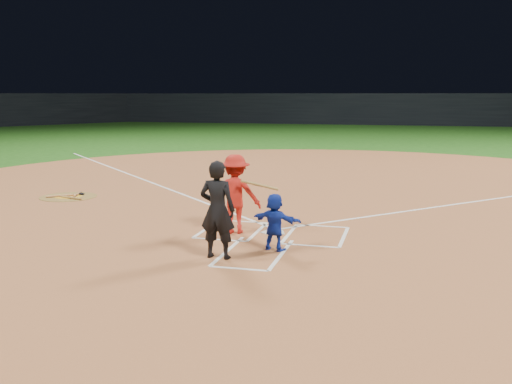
% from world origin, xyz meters
% --- Properties ---
extents(ground, '(120.00, 120.00, 0.00)m').
position_xyz_m(ground, '(0.00, 0.00, 0.00)').
color(ground, '#1B4E13').
rests_on(ground, ground).
extents(home_plate_dirt, '(28.00, 28.00, 0.01)m').
position_xyz_m(home_plate_dirt, '(0.00, 6.00, 0.01)').
color(home_plate_dirt, '#975731').
rests_on(home_plate_dirt, ground).
extents(stadium_wall_far, '(80.00, 1.20, 3.20)m').
position_xyz_m(stadium_wall_far, '(0.00, 48.00, 1.60)').
color(stadium_wall_far, black).
rests_on(stadium_wall_far, ground).
extents(home_plate, '(0.60, 0.60, 0.02)m').
position_xyz_m(home_plate, '(0.00, 0.00, 0.02)').
color(home_plate, silver).
rests_on(home_plate, home_plate_dirt).
extents(on_deck_circle, '(1.70, 1.70, 0.01)m').
position_xyz_m(on_deck_circle, '(-7.08, 2.87, 0.02)').
color(on_deck_circle, brown).
rests_on(on_deck_circle, home_plate_dirt).
extents(on_deck_logo, '(0.80, 0.80, 0.00)m').
position_xyz_m(on_deck_logo, '(-7.08, 2.87, 0.02)').
color(on_deck_logo, gold).
rests_on(on_deck_logo, on_deck_circle).
extents(on_deck_bat_a, '(0.31, 0.82, 0.06)m').
position_xyz_m(on_deck_bat_a, '(-6.93, 3.12, 0.05)').
color(on_deck_bat_a, '#935C36').
rests_on(on_deck_bat_a, on_deck_circle).
extents(on_deck_bat_b, '(0.70, 0.57, 0.06)m').
position_xyz_m(on_deck_bat_b, '(-7.28, 2.77, 0.05)').
color(on_deck_bat_b, '#A66B3C').
rests_on(on_deck_bat_b, on_deck_circle).
extents(on_deck_bat_c, '(0.83, 0.28, 0.06)m').
position_xyz_m(on_deck_bat_c, '(-6.78, 2.57, 0.05)').
color(on_deck_bat_c, '#A77B3D').
rests_on(on_deck_bat_c, on_deck_circle).
extents(bat_weight_donut, '(0.19, 0.19, 0.05)m').
position_xyz_m(bat_weight_donut, '(-6.88, 3.27, 0.05)').
color(bat_weight_donut, black).
rests_on(bat_weight_donut, on_deck_circle).
extents(catcher, '(1.13, 0.64, 1.16)m').
position_xyz_m(catcher, '(0.35, -1.41, 0.59)').
color(catcher, '#1530AE').
rests_on(catcher, home_plate_dirt).
extents(umpire, '(0.70, 0.47, 1.88)m').
position_xyz_m(umpire, '(-0.58, -2.23, 0.95)').
color(umpire, black).
rests_on(umpire, home_plate_dirt).
extents(chalk_markings, '(28.35, 17.32, 0.01)m').
position_xyz_m(chalk_markings, '(0.00, 5.29, 0.01)').
color(chalk_markings, white).
rests_on(chalk_markings, home_plate_dirt).
extents(batter_at_plate, '(1.60, 0.80, 1.77)m').
position_xyz_m(batter_at_plate, '(-0.83, -0.20, 0.90)').
color(batter_at_plate, red).
rests_on(batter_at_plate, home_plate_dirt).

